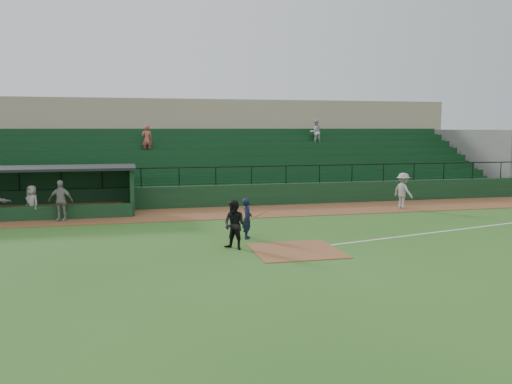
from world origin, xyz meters
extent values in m
plane|color=#2B581C|center=(0.00, 0.00, 0.00)|extent=(90.00, 90.00, 0.00)
cube|color=brown|center=(0.00, 8.00, 0.01)|extent=(40.00, 4.00, 0.03)
cube|color=brown|center=(0.00, -1.00, 0.01)|extent=(3.00, 3.00, 0.03)
cube|color=white|center=(8.00, 1.20, 0.01)|extent=(17.49, 4.44, 0.01)
cube|color=black|center=(0.00, 10.20, 0.60)|extent=(36.00, 0.35, 1.20)
cylinder|color=black|center=(0.00, 10.20, 2.20)|extent=(36.00, 0.06, 0.06)
cube|color=#61615D|center=(0.00, 15.10, 1.80)|extent=(36.00, 9.00, 3.60)
cube|color=#0E3618|center=(0.00, 14.60, 2.25)|extent=(34.56, 8.00, 4.05)
cube|color=#61615D|center=(18.00, 15.15, 2.10)|extent=(0.35, 9.50, 4.20)
cube|color=gray|center=(0.00, 21.60, 3.20)|extent=(38.00, 3.00, 6.40)
cube|color=#61615D|center=(0.00, 19.60, 3.70)|extent=(36.00, 2.00, 0.20)
imported|color=silver|center=(7.16, 16.90, 4.02)|extent=(0.85, 0.66, 1.75)
imported|color=#A34A3B|center=(-4.44, 15.90, 3.60)|extent=(0.66, 0.43, 1.80)
cube|color=black|center=(-9.75, 10.40, 1.15)|extent=(8.50, 0.20, 2.30)
cube|color=black|center=(-5.50, 9.10, 1.15)|extent=(0.20, 2.60, 2.30)
cube|color=black|center=(-9.75, 9.10, 2.36)|extent=(8.90, 3.20, 0.12)
cube|color=olive|center=(-9.75, 10.00, 0.25)|extent=(7.65, 0.40, 0.50)
cube|color=black|center=(-9.75, 7.75, 0.35)|extent=(8.50, 0.12, 0.70)
imported|color=black|center=(-1.20, 1.50, 0.80)|extent=(0.54, 0.67, 1.59)
cylinder|color=olive|center=(-0.80, 1.30, 0.95)|extent=(0.79, 0.34, 0.35)
imported|color=black|center=(-2.05, -0.20, 0.88)|extent=(1.08, 1.08, 1.76)
imported|color=#9D9793|center=(8.59, 7.08, 0.99)|extent=(1.02, 1.38, 1.91)
imported|color=gray|center=(-8.74, 7.34, 0.98)|extent=(1.19, 0.71, 1.89)
imported|color=#99948F|center=(-10.08, 8.01, 0.84)|extent=(0.92, 0.93, 1.62)
camera|label=1|loc=(-5.73, -18.68, 4.30)|focal=37.66mm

